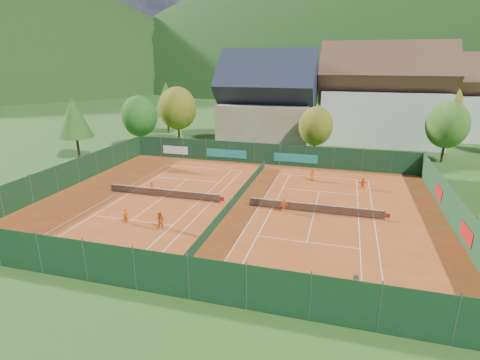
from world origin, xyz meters
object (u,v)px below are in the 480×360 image
hotel_block_b (459,102)px  player_right_far_b (363,183)px  player_left_far (152,186)px  player_left_near (126,216)px  player_right_near (284,205)px  player_right_far_a (312,175)px  player_left_mid (160,221)px  chalet (267,105)px  hotel_block_a (382,100)px  ball_hopper (356,278)px

hotel_block_b → player_right_far_b: 39.87m
player_left_far → player_right_far_b: player_right_far_b is taller
player_left_near → player_right_far_b: player_left_near is taller
player_right_far_b → player_right_near: bearing=42.8°
player_left_near → player_right_far_a: 22.90m
player_left_mid → player_right_far_a: player_left_mid is taller
player_left_mid → player_left_near: bearing=172.9°
chalet → hotel_block_a: size_ratio=0.75×
hotel_block_a → player_right_near: hotel_block_a is taller
player_right_near → player_right_far_a: player_right_far_a is taller
player_right_far_a → hotel_block_a: bearing=-132.3°
player_right_near → player_right_far_b: player_right_near is taller
player_left_far → player_right_far_a: 19.10m
player_left_near → player_left_far: 8.64m
ball_hopper → chalet: bearing=109.4°
hotel_block_b → player_right_near: bearing=-119.1°
ball_hopper → player_right_far_a: player_right_far_a is taller
ball_hopper → player_left_far: (-21.72, 13.02, 0.05)m
hotel_block_b → player_left_near: (-38.09, -51.12, -5.89)m
player_left_near → player_right_near: (13.23, 6.39, -0.00)m
chalet → hotel_block_b: chalet is taller
chalet → ball_hopper: 44.65m
player_right_near → ball_hopper: bearing=-104.1°
ball_hopper → player_left_mid: size_ratio=0.51×
player_left_far → player_right_near: size_ratio=0.83×
chalet → player_right_far_b: chalet is taller
chalet → player_right_far_b: (15.67, -21.40, -5.97)m
player_right_far_b → player_right_far_a: bearing=-24.0°
hotel_block_b → player_right_near: 51.51m
hotel_block_b → ball_hopper: 58.97m
ball_hopper → player_right_far_b: bearing=87.2°
player_right_far_a → player_right_far_b: size_ratio=1.15×
player_left_far → player_right_far_a: player_right_far_a is taller
player_left_mid → player_right_far_b: (17.21, 15.92, -0.14)m
player_left_mid → player_right_far_a: size_ratio=1.05×
player_left_mid → player_right_far_a: 20.93m
hotel_block_b → player_right_far_a: hotel_block_b is taller
ball_hopper → player_left_mid: 16.81m
player_left_near → hotel_block_a: bearing=64.6°
player_left_near → player_left_far: (-1.94, 8.42, -0.12)m
hotel_block_a → player_left_far: 43.91m
hotel_block_b → player_left_mid: bearing=-123.9°
chalet → player_left_mid: 37.81m
player_left_mid → hotel_block_a: bearing=60.9°
hotel_block_b → ball_hopper: size_ratio=21.60×
chalet → player_left_mid: bearing=-92.4°
player_right_far_b → ball_hopper: bearing=78.9°
player_left_mid → chalet: bearing=83.9°
player_left_mid → hotel_block_b: bearing=52.3°
hotel_block_b → player_right_near: hotel_block_b is taller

